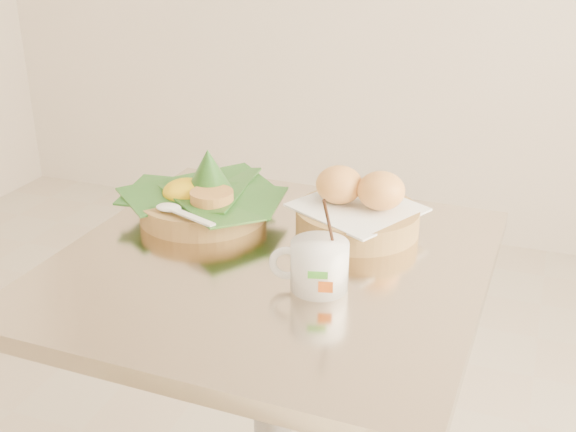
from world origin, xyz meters
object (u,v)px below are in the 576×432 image
(cafe_table, at_px, (272,369))
(bread_basket, at_px, (358,210))
(coffee_mug, at_px, (318,264))
(rice_basket, at_px, (202,197))

(cafe_table, relative_size, bread_basket, 2.96)
(bread_basket, relative_size, coffee_mug, 1.64)
(rice_basket, bearing_deg, bread_basket, 8.32)
(coffee_mug, bearing_deg, rice_basket, 147.45)
(coffee_mug, bearing_deg, bread_basket, 89.87)
(rice_basket, height_order, coffee_mug, coffee_mug)
(cafe_table, bearing_deg, coffee_mug, -31.62)
(rice_basket, xyz_separation_m, bread_basket, (0.29, 0.04, 0.00))
(rice_basket, xyz_separation_m, coffee_mug, (0.29, -0.19, 0.00))
(cafe_table, distance_m, coffee_mug, 0.29)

